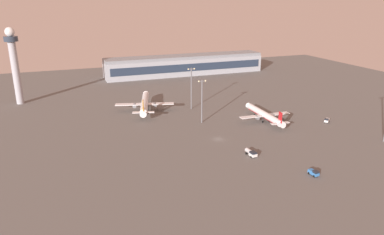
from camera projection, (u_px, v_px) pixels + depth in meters
ground_plane at (218, 139)px, 169.04m from camera, size 416.00×416.00×0.00m
terminal_building at (185, 65)px, 311.92m from camera, size 137.17×22.40×16.40m
control_tower at (14, 61)px, 218.17m from camera, size 8.00×8.00×46.68m
airplane_terminal_side at (265, 115)px, 192.69m from camera, size 28.73×36.94×9.49m
airplane_mid_apron at (145, 104)px, 210.90m from camera, size 33.74×42.96×11.22m
fuel_truck at (251, 153)px, 150.80m from camera, size 2.83×6.45×2.35m
cargo_loader at (314, 173)px, 134.00m from camera, size 2.33×4.29×2.25m
maintenance_van at (327, 120)px, 191.63m from camera, size 4.48×4.07×2.25m
apron_light_east at (191, 86)px, 211.17m from camera, size 4.80×0.90×24.58m
apron_light_west at (202, 98)px, 187.55m from camera, size 4.80×0.90×23.00m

